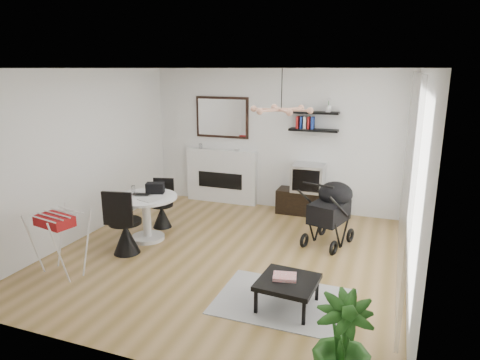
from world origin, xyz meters
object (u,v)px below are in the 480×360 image
(fireplace, at_px, (221,170))
(coffee_table, at_px, (288,283))
(tv_console, at_px, (309,203))
(drying_rack, at_px, (60,242))
(potted_plant, at_px, (342,344))
(stroller, at_px, (330,215))
(dining_table, at_px, (146,211))
(crt_tv, at_px, (308,178))

(fireplace, bearing_deg, coffee_table, -56.78)
(tv_console, distance_m, drying_rack, 4.46)
(potted_plant, bearing_deg, stroller, 100.48)
(fireplace, distance_m, potted_plant, 5.54)
(fireplace, xyz_separation_m, coffee_table, (2.29, -3.50, -0.38))
(tv_console, relative_size, drying_rack, 1.41)
(dining_table, distance_m, coffee_table, 2.90)
(fireplace, relative_size, dining_table, 2.16)
(fireplace, distance_m, tv_console, 1.93)
(crt_tv, bearing_deg, drying_rack, -125.74)
(tv_console, relative_size, coffee_table, 1.76)
(crt_tv, height_order, potted_plant, crt_tv)
(crt_tv, relative_size, stroller, 0.53)
(dining_table, bearing_deg, potted_plant, -34.46)
(crt_tv, bearing_deg, fireplace, 175.28)
(coffee_table, bearing_deg, crt_tv, 97.84)
(dining_table, height_order, drying_rack, drying_rack)
(tv_console, height_order, dining_table, dining_table)
(dining_table, height_order, coffee_table, dining_table)
(potted_plant, bearing_deg, coffee_table, 123.80)
(fireplace, height_order, crt_tv, fireplace)
(fireplace, bearing_deg, dining_table, -98.49)
(tv_console, xyz_separation_m, crt_tv, (-0.04, -0.00, 0.49))
(stroller, bearing_deg, fireplace, 166.49)
(fireplace, height_order, potted_plant, fireplace)
(stroller, distance_m, potted_plant, 3.26)
(fireplace, distance_m, dining_table, 2.33)
(tv_console, bearing_deg, fireplace, 175.48)
(tv_console, bearing_deg, potted_plant, -75.30)
(fireplace, height_order, tv_console, fireplace)
(tv_console, bearing_deg, crt_tv, -175.13)
(drying_rack, bearing_deg, crt_tv, 66.22)
(fireplace, distance_m, stroller, 2.84)
(coffee_table, relative_size, potted_plant, 0.79)
(crt_tv, distance_m, drying_rack, 4.44)
(fireplace, distance_m, drying_rack, 3.83)
(dining_table, relative_size, coffee_table, 1.44)
(stroller, bearing_deg, dining_table, -145.95)
(drying_rack, distance_m, coffee_table, 3.06)
(tv_console, distance_m, potted_plant, 4.63)
(crt_tv, height_order, dining_table, crt_tv)
(drying_rack, relative_size, potted_plant, 0.99)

